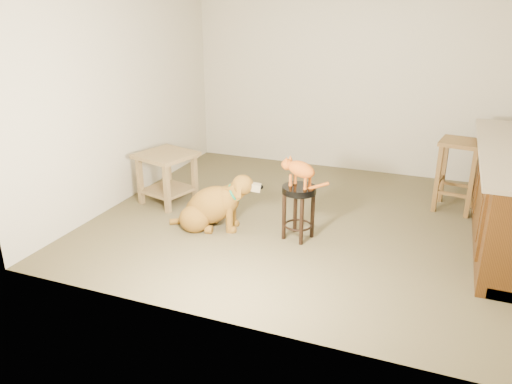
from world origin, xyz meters
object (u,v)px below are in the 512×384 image
at_px(padded_stool, 299,202).
at_px(side_table, 167,170).
at_px(golden_retriever, 212,206).
at_px(tabby_kitten, 299,170).
at_px(wood_stool, 457,174).

height_order(padded_stool, side_table, side_table).
bearing_deg(golden_retriever, side_table, 137.56).
relative_size(padded_stool, golden_retriever, 0.55).
bearing_deg(tabby_kitten, golden_retriever, -158.19).
distance_m(padded_stool, side_table, 1.75).
distance_m(wood_stool, tabby_kitten, 2.02).
distance_m(side_table, tabby_kitten, 1.77).
bearing_deg(tabby_kitten, wood_stool, 58.95).
xyz_separation_m(side_table, tabby_kitten, (1.70, -0.36, 0.33)).
bearing_deg(wood_stool, padded_stool, -136.49).
distance_m(golden_retriever, tabby_kitten, 1.02).
xyz_separation_m(wood_stool, side_table, (-3.16, -1.00, -0.03)).
bearing_deg(side_table, golden_retriever, -29.68).
height_order(padded_stool, tabby_kitten, tabby_kitten).
height_order(padded_stool, golden_retriever, golden_retriever).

